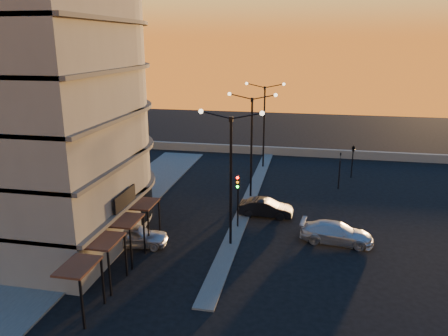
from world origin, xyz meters
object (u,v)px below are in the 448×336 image
car_hatchback (135,236)px  car_sedan (266,208)px  car_wagon (337,233)px  traffic_light_main (238,193)px  streetlamp_mid (252,137)px

car_hatchback → car_sedan: (8.35, 7.18, -0.06)m
car_wagon → car_hatchback: bearing=109.9°
car_hatchback → car_wagon: car_hatchback is taller
car_hatchback → car_wagon: bearing=-86.4°
car_hatchback → car_sedan: size_ratio=1.05×
car_sedan → car_hatchback: bearing=132.7°
car_hatchback → car_wagon: 14.17m
traffic_light_main → car_hatchback: size_ratio=0.94×
streetlamp_mid → car_hatchback: size_ratio=2.10×
car_hatchback → car_wagon: size_ratio=0.90×
traffic_light_main → car_hatchback: bearing=-146.2°
streetlamp_mid → traffic_light_main: 7.62m
car_wagon → car_sedan: bearing=60.9°
traffic_light_main → car_hatchback: 8.10m
car_sedan → car_wagon: car_wagon is taller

